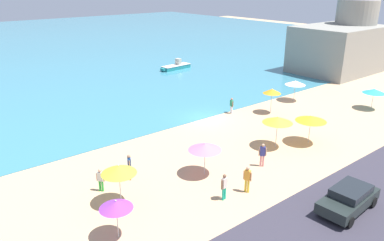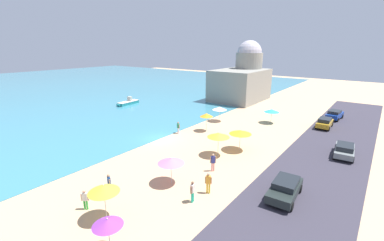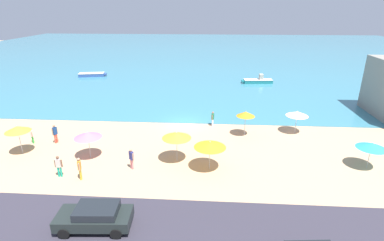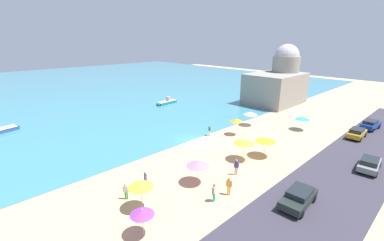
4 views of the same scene
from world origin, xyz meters
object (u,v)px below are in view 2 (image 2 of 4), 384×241
(beach_umbrella_0, at_px, (206,115))
(bather_1, at_px, (213,161))
(bather_4, at_px, (208,182))
(parked_car_4, at_px, (335,114))
(harbor_fortress, at_px, (243,79))
(beach_umbrella_4, at_px, (220,108))
(bather_0, at_px, (193,191))
(beach_umbrella_3, at_px, (104,189))
(parked_car_2, at_px, (344,150))
(beach_umbrella_2, at_px, (272,111))
(beach_umbrella_1, at_px, (171,161))
(skiff_offshore, at_px, (128,102))
(beach_umbrella_6, at_px, (240,132))
(beach_umbrella_7, at_px, (218,135))
(beach_umbrella_5, at_px, (108,222))
(bather_2, at_px, (85,199))
(parked_car_3, at_px, (325,123))
(parked_car_0, at_px, (285,188))
(bather_3, at_px, (109,183))
(bather_5, at_px, (178,127))

(beach_umbrella_0, xyz_separation_m, bather_1, (-9.51, -7.21, -1.30))
(bather_4, height_order, parked_car_4, bather_4)
(harbor_fortress, bearing_deg, beach_umbrella_4, -164.33)
(bather_0, distance_m, bather_1, 5.36)
(beach_umbrella_0, xyz_separation_m, beach_umbrella_3, (-19.80, -5.21, 0.03))
(beach_umbrella_4, bearing_deg, bather_4, -151.04)
(parked_car_2, bearing_deg, beach_umbrella_2, 55.20)
(beach_umbrella_1, xyz_separation_m, skiff_offshore, (17.87, 27.50, -1.66))
(beach_umbrella_6, height_order, beach_umbrella_7, beach_umbrella_7)
(beach_umbrella_6, bearing_deg, bather_1, -176.72)
(beach_umbrella_1, bearing_deg, beach_umbrella_5, -163.53)
(parked_car_2, bearing_deg, beach_umbrella_4, 78.62)
(beach_umbrella_3, distance_m, harbor_fortress, 44.73)
(bather_2, bearing_deg, beach_umbrella_4, 9.40)
(beach_umbrella_7, xyz_separation_m, parked_car_3, (17.45, -7.14, -1.50))
(beach_umbrella_6, relative_size, skiff_offshore, 0.48)
(beach_umbrella_6, xyz_separation_m, parked_car_2, (5.06, -9.71, -1.36))
(beach_umbrella_6, xyz_separation_m, parked_car_3, (14.74, -5.94, -1.33))
(beach_umbrella_7, xyz_separation_m, harbor_fortress, (29.51, 11.85, 2.19))
(bather_0, bearing_deg, parked_car_0, -48.15)
(beach_umbrella_7, distance_m, parked_car_0, 9.31)
(beach_umbrella_1, relative_size, bather_0, 1.39)
(beach_umbrella_3, distance_m, beach_umbrella_4, 25.80)
(beach_umbrella_2, distance_m, skiff_offshore, 28.15)
(beach_umbrella_6, bearing_deg, beach_umbrella_4, 42.67)
(beach_umbrella_0, xyz_separation_m, skiff_offshore, (4.33, 21.93, -1.85))
(beach_umbrella_7, bearing_deg, parked_car_0, -114.24)
(beach_umbrella_4, height_order, bather_4, beach_umbrella_4)
(beach_umbrella_5, height_order, bather_4, beach_umbrella_5)
(bather_4, bearing_deg, parked_car_3, -8.98)
(beach_umbrella_6, distance_m, parked_car_0, 9.76)
(harbor_fortress, bearing_deg, beach_umbrella_6, -154.05)
(parked_car_0, bearing_deg, parked_car_4, 1.89)
(skiff_offshore, distance_m, harbor_fortress, 25.07)
(parked_car_3, height_order, parked_car_4, parked_car_4)
(beach_umbrella_5, bearing_deg, harbor_fortress, 17.43)
(beach_umbrella_0, height_order, bather_3, beach_umbrella_0)
(bather_2, distance_m, skiff_offshore, 34.95)
(skiff_offshore, bearing_deg, harbor_fortress, -39.56)
(harbor_fortress, bearing_deg, beach_umbrella_2, -140.00)
(beach_umbrella_7, xyz_separation_m, parked_car_4, (23.31, -7.48, -1.49))
(beach_umbrella_4, bearing_deg, bather_0, -153.82)
(beach_umbrella_5, bearing_deg, bather_5, 29.42)
(beach_umbrella_2, height_order, bather_0, beach_umbrella_2)
(beach_umbrella_3, height_order, bather_3, beach_umbrella_3)
(beach_umbrella_5, distance_m, beach_umbrella_7, 15.49)
(bather_1, xyz_separation_m, harbor_fortress, (32.92, 13.39, 3.52))
(bather_0, bearing_deg, harbor_fortress, 21.35)
(bather_0, relative_size, skiff_offshore, 0.33)
(beach_umbrella_3, distance_m, parked_car_0, 13.37)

